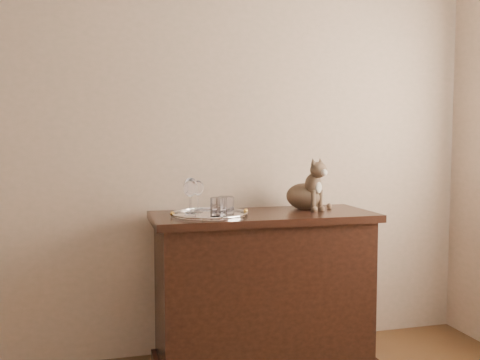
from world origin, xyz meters
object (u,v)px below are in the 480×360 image
at_px(wine_glass_b, 198,196).
at_px(tumbler_b, 219,207).
at_px(tumbler_c, 226,205).
at_px(sideboard, 263,290).
at_px(tumbler_a, 226,206).
at_px(wine_glass_a, 191,195).
at_px(wine_glass_c, 190,198).
at_px(tray, 210,215).
at_px(cat, 304,183).

height_order(wine_glass_b, tumbler_b, wine_glass_b).
xyz_separation_m(wine_glass_b, tumbler_c, (0.13, -0.09, -0.04)).
bearing_deg(sideboard, tumbler_a, -161.74).
relative_size(wine_glass_a, wine_glass_b, 1.11).
height_order(wine_glass_a, wine_glass_b, wine_glass_a).
xyz_separation_m(wine_glass_b, tumbler_b, (0.07, -0.17, -0.04)).
relative_size(wine_glass_b, tumbler_a, 1.85).
bearing_deg(sideboard, wine_glass_c, -171.66).
bearing_deg(tumbler_a, wine_glass_b, 129.58).
xyz_separation_m(tray, tumbler_a, (0.08, -0.05, 0.05)).
relative_size(wine_glass_c, cat, 0.64).
relative_size(sideboard, tumbler_a, 13.09).
distance_m(tray, wine_glass_a, 0.15).
distance_m(wine_glass_b, tumbler_c, 0.16).
relative_size(sideboard, tray, 3.00).
bearing_deg(tumbler_c, wine_glass_a, 158.52).
bearing_deg(wine_glass_b, sideboard, -11.85).
relative_size(tray, cat, 1.36).
distance_m(tumbler_b, cat, 0.59).
relative_size(tray, wine_glass_a, 2.13).
height_order(sideboard, tray, tray).
distance_m(wine_glass_a, wine_glass_c, 0.11).
height_order(sideboard, wine_glass_a, wine_glass_a).
bearing_deg(tumbler_a, wine_glass_c, 175.73).
xyz_separation_m(tray, tumbler_b, (0.03, -0.08, 0.05)).
distance_m(wine_glass_a, wine_glass_b, 0.05).
bearing_deg(cat, sideboard, 177.91).
height_order(tray, wine_glass_a, wine_glass_a).
relative_size(tumbler_b, cat, 0.32).
distance_m(tray, tumbler_b, 0.10).
bearing_deg(tumbler_c, wine_glass_c, -168.83).
bearing_deg(tumbler_a, tumbler_b, -148.48).
height_order(tumbler_a, tumbler_c, tumbler_a).
bearing_deg(tumbler_b, tray, 111.01).
xyz_separation_m(wine_glass_b, tumbler_a, (0.12, -0.15, -0.04)).
bearing_deg(cat, tray, 170.83).
height_order(tumbler_a, tumbler_b, tumbler_b).
bearing_deg(tray, wine_glass_c, -162.38).
distance_m(tumbler_a, tumbler_c, 0.05).
height_order(wine_glass_a, wine_glass_c, same).
distance_m(wine_glass_a, cat, 0.67).
xyz_separation_m(tumbler_b, cat, (0.54, 0.20, 0.09)).
bearing_deg(tray, tumbler_c, 2.56).
relative_size(sideboard, tumbler_c, 13.37).
bearing_deg(tumbler_c, cat, 13.21).
relative_size(wine_glass_a, tumbler_a, 2.05).
relative_size(tray, tumbler_a, 4.36).
bearing_deg(tumbler_b, wine_glass_c, 162.94).
bearing_deg(tray, wine_glass_a, 140.69).
height_order(sideboard, cat, cat).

